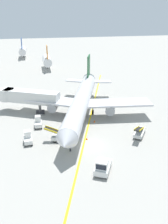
{
  "coord_description": "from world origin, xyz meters",
  "views": [
    {
      "loc": [
        -7.6,
        -34.54,
        21.07
      ],
      "look_at": [
        0.69,
        7.9,
        2.5
      ],
      "focal_mm": 39.7,
      "sensor_mm": 36.0,
      "label": 1
    }
  ],
  "objects_px": {
    "baggage_tug_near_wing": "(28,138)",
    "safety_cone_wingtip_left": "(94,121)",
    "ground_crew_marshaller": "(70,146)",
    "safety_cone_nose_right": "(90,105)",
    "jet_bridge": "(25,96)",
    "belt_loader_forward_hold": "(62,137)",
    "safety_cone_nose_left": "(87,139)",
    "belt_loader_aft_hold": "(139,132)",
    "airliner": "(81,101)",
    "pushback_tug": "(103,166)",
    "baggage_tug_by_cargo_door": "(38,122)"
  },
  "relations": [
    {
      "from": "baggage_tug_near_wing",
      "to": "safety_cone_wingtip_left",
      "type": "distance_m",
      "value": 13.89
    },
    {
      "from": "jet_bridge",
      "to": "belt_loader_forward_hold",
      "type": "relative_size",
      "value": 2.47
    },
    {
      "from": "belt_loader_aft_hold",
      "to": "belt_loader_forward_hold",
      "type": "bearing_deg",
      "value": 176.95
    },
    {
      "from": "belt_loader_aft_hold",
      "to": "airliner",
      "type": "bearing_deg",
      "value": 129.9
    },
    {
      "from": "belt_loader_aft_hold",
      "to": "safety_cone_nose_right",
      "type": "distance_m",
      "value": 16.47
    },
    {
      "from": "belt_loader_aft_hold",
      "to": "safety_cone_wingtip_left",
      "type": "height_order",
      "value": "belt_loader_aft_hold"
    },
    {
      "from": "ground_crew_marshaller",
      "to": "safety_cone_wingtip_left",
      "type": "height_order",
      "value": "ground_crew_marshaller"
    },
    {
      "from": "jet_bridge",
      "to": "baggage_tug_by_cargo_door",
      "type": "bearing_deg",
      "value": -73.57
    },
    {
      "from": "safety_cone_nose_left",
      "to": "safety_cone_wingtip_left",
      "type": "distance_m",
      "value": 7.11
    },
    {
      "from": "safety_cone_nose_left",
      "to": "airliner",
      "type": "bearing_deg",
      "value": 84.7
    },
    {
      "from": "baggage_tug_near_wing",
      "to": "baggage_tug_by_cargo_door",
      "type": "bearing_deg",
      "value": 72.62
    },
    {
      "from": "airliner",
      "to": "belt_loader_aft_hold",
      "type": "bearing_deg",
      "value": -50.1
    },
    {
      "from": "ground_crew_marshaller",
      "to": "pushback_tug",
      "type": "bearing_deg",
      "value": -59.74
    },
    {
      "from": "jet_bridge",
      "to": "safety_cone_nose_left",
      "type": "distance_m",
      "value": 18.0
    },
    {
      "from": "baggage_tug_near_wing",
      "to": "ground_crew_marshaller",
      "type": "bearing_deg",
      "value": -31.14
    },
    {
      "from": "pushback_tug",
      "to": "safety_cone_nose_left",
      "type": "bearing_deg",
      "value": 91.97
    },
    {
      "from": "airliner",
      "to": "safety_cone_wingtip_left",
      "type": "xyz_separation_m",
      "value": [
        1.98,
        -3.21,
        -3.2
      ]
    },
    {
      "from": "safety_cone_nose_right",
      "to": "baggage_tug_by_cargo_door",
      "type": "bearing_deg",
      "value": -144.52
    },
    {
      "from": "safety_cone_wingtip_left",
      "to": "airliner",
      "type": "bearing_deg",
      "value": 121.62
    },
    {
      "from": "baggage_tug_by_cargo_door",
      "to": "safety_cone_nose_left",
      "type": "relative_size",
      "value": 5.51
    },
    {
      "from": "belt_loader_forward_hold",
      "to": "pushback_tug",
      "type": "bearing_deg",
      "value": -64.98
    },
    {
      "from": "baggage_tug_by_cargo_door",
      "to": "belt_loader_aft_hold",
      "type": "bearing_deg",
      "value": -22.19
    },
    {
      "from": "pushback_tug",
      "to": "baggage_tug_near_wing",
      "type": "height_order",
      "value": "pushback_tug"
    },
    {
      "from": "jet_bridge",
      "to": "ground_crew_marshaller",
      "type": "bearing_deg",
      "value": -68.17
    },
    {
      "from": "safety_cone_nose_right",
      "to": "jet_bridge",
      "type": "bearing_deg",
      "value": -177.1
    },
    {
      "from": "safety_cone_nose_right",
      "to": "belt_loader_forward_hold",
      "type": "bearing_deg",
      "value": -118.36
    },
    {
      "from": "baggage_tug_by_cargo_door",
      "to": "safety_cone_wingtip_left",
      "type": "relative_size",
      "value": 5.51
    },
    {
      "from": "airliner",
      "to": "baggage_tug_near_wing",
      "type": "xyz_separation_m",
      "value": [
        -10.71,
        -8.82,
        -2.49
      ]
    },
    {
      "from": "baggage_tug_near_wing",
      "to": "belt_loader_aft_hold",
      "type": "xyz_separation_m",
      "value": [
        19.15,
        -1.28,
        -0.15
      ]
    },
    {
      "from": "pushback_tug",
      "to": "baggage_tug_by_cargo_door",
      "type": "distance_m",
      "value": 17.93
    },
    {
      "from": "baggage_tug_near_wing",
      "to": "safety_cone_nose_right",
      "type": "relative_size",
      "value": 5.64
    },
    {
      "from": "belt_loader_aft_hold",
      "to": "baggage_tug_near_wing",
      "type": "bearing_deg",
      "value": 176.17
    },
    {
      "from": "airliner",
      "to": "ground_crew_marshaller",
      "type": "relative_size",
      "value": 20.26
    },
    {
      "from": "safety_cone_wingtip_left",
      "to": "baggage_tug_by_cargo_door",
      "type": "bearing_deg",
      "value": 179.03
    },
    {
      "from": "baggage_tug_by_cargo_door",
      "to": "safety_cone_nose_right",
      "type": "bearing_deg",
      "value": 35.48
    },
    {
      "from": "airliner",
      "to": "jet_bridge",
      "type": "height_order",
      "value": "airliner"
    },
    {
      "from": "baggage_tug_near_wing",
      "to": "baggage_tug_by_cargo_door",
      "type": "height_order",
      "value": "same"
    },
    {
      "from": "safety_cone_nose_right",
      "to": "safety_cone_wingtip_left",
      "type": "distance_m",
      "value": 8.68
    },
    {
      "from": "jet_bridge",
      "to": "baggage_tug_near_wing",
      "type": "bearing_deg",
      "value": -88.03
    },
    {
      "from": "airliner",
      "to": "safety_cone_wingtip_left",
      "type": "distance_m",
      "value": 4.95
    },
    {
      "from": "belt_loader_forward_hold",
      "to": "safety_cone_wingtip_left",
      "type": "relative_size",
      "value": 11.71
    },
    {
      "from": "pushback_tug",
      "to": "ground_crew_marshaller",
      "type": "height_order",
      "value": "pushback_tug"
    },
    {
      "from": "airliner",
      "to": "baggage_tug_by_cargo_door",
      "type": "xyz_separation_m",
      "value": [
        -8.89,
        -3.03,
        -2.49
      ]
    },
    {
      "from": "pushback_tug",
      "to": "belt_loader_forward_hold",
      "type": "distance_m",
      "value": 10.53
    },
    {
      "from": "safety_cone_nose_right",
      "to": "safety_cone_wingtip_left",
      "type": "bearing_deg",
      "value": -96.44
    },
    {
      "from": "belt_loader_aft_hold",
      "to": "safety_cone_nose_right",
      "type": "relative_size",
      "value": 11.02
    },
    {
      "from": "airliner",
      "to": "pushback_tug",
      "type": "height_order",
      "value": "airliner"
    },
    {
      "from": "jet_bridge",
      "to": "safety_cone_nose_right",
      "type": "bearing_deg",
      "value": 2.9
    },
    {
      "from": "safety_cone_nose_left",
      "to": "belt_loader_aft_hold",
      "type": "bearing_deg",
      "value": -2.38
    },
    {
      "from": "airliner",
      "to": "baggage_tug_by_cargo_door",
      "type": "relative_size",
      "value": 14.21
    }
  ]
}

